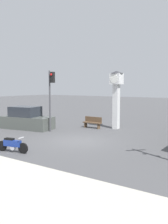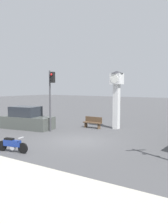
% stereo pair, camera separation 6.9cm
% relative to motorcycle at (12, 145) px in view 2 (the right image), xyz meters
% --- Properties ---
extents(ground_plane, '(120.00, 120.00, 0.00)m').
position_rel_motorcycle_xyz_m(ground_plane, '(1.35, 4.13, -0.40)').
color(ground_plane, '#4C4C4F').
extents(motorcycle, '(1.86, 0.58, 0.83)m').
position_rel_motorcycle_xyz_m(motorcycle, '(0.00, 0.00, 0.00)').
color(motorcycle, black).
rests_on(motorcycle, ground_plane).
extents(clock_tower, '(1.03, 1.03, 4.64)m').
position_rel_motorcycle_xyz_m(clock_tower, '(1.11, 9.54, 2.66)').
color(clock_tower, white).
rests_on(clock_tower, ground_plane).
extents(traffic_light, '(0.50, 0.35, 4.58)m').
position_rel_motorcycle_xyz_m(traffic_light, '(-2.29, 5.58, 2.73)').
color(traffic_light, '#47474C').
rests_on(traffic_light, ground_plane).
extents(bench, '(1.60, 0.44, 0.92)m').
position_rel_motorcycle_xyz_m(bench, '(-0.62, 8.73, 0.09)').
color(bench, brown).
rests_on(bench, ground_plane).
extents(parked_car, '(4.45, 2.49, 1.80)m').
position_rel_motorcycle_xyz_m(parked_car, '(-4.83, 5.44, 0.35)').
color(parked_car, '#4C514C').
rests_on(parked_car, ground_plane).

